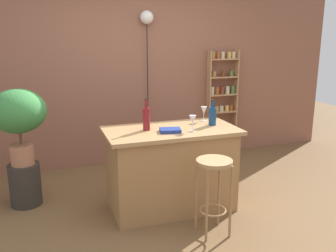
{
  "coord_description": "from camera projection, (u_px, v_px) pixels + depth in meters",
  "views": [
    {
      "loc": [
        -1.25,
        -3.23,
        1.87
      ],
      "look_at": [
        0.05,
        0.55,
        0.86
      ],
      "focal_mm": 39.64,
      "sensor_mm": 36.0,
      "label": 1
    }
  ],
  "objects": [
    {
      "name": "ground",
      "position": [
        181.0,
        219.0,
        3.81
      ],
      "size": [
        12.0,
        12.0,
        0.0
      ],
      "primitive_type": "plane",
      "color": "brown"
    },
    {
      "name": "back_wall",
      "position": [
        133.0,
        66.0,
        5.26
      ],
      "size": [
        6.4,
        0.1,
        2.8
      ],
      "primitive_type": "cube",
      "color": "#8C5642",
      "rests_on": "ground"
    },
    {
      "name": "kitchen_counter",
      "position": [
        171.0,
        169.0,
        3.98
      ],
      "size": [
        1.39,
        0.72,
        0.89
      ],
      "color": "#9E7042",
      "rests_on": "ground"
    },
    {
      "name": "bar_stool",
      "position": [
        214.0,
        180.0,
        3.42
      ],
      "size": [
        0.33,
        0.33,
        0.74
      ],
      "color": "#997047",
      "rests_on": "ground"
    },
    {
      "name": "spice_shelf",
      "position": [
        222.0,
        101.0,
        5.7
      ],
      "size": [
        0.48,
        0.13,
        1.61
      ],
      "color": "tan",
      "rests_on": "ground"
    },
    {
      "name": "plant_stool",
      "position": [
        25.0,
        184.0,
        4.1
      ],
      "size": [
        0.34,
        0.34,
        0.47
      ],
      "primitive_type": "cylinder",
      "color": "#2D2823",
      "rests_on": "ground"
    },
    {
      "name": "potted_plant",
      "position": [
        18.0,
        115.0,
        3.9
      ],
      "size": [
        0.59,
        0.53,
        0.83
      ],
      "color": "#A86B4C",
      "rests_on": "plant_stool"
    },
    {
      "name": "bottle_sauce_amber",
      "position": [
        212.0,
        116.0,
        4.0
      ],
      "size": [
        0.08,
        0.08,
        0.28
      ],
      "color": "navy",
      "rests_on": "kitchen_counter"
    },
    {
      "name": "bottle_olive_oil",
      "position": [
        146.0,
        118.0,
        3.79
      ],
      "size": [
        0.07,
        0.07,
        0.33
      ],
      "color": "maroon",
      "rests_on": "kitchen_counter"
    },
    {
      "name": "wine_glass_left",
      "position": [
        204.0,
        111.0,
        4.19
      ],
      "size": [
        0.07,
        0.07,
        0.16
      ],
      "color": "silver",
      "rests_on": "kitchen_counter"
    },
    {
      "name": "wine_glass_center",
      "position": [
        193.0,
        120.0,
        3.76
      ],
      "size": [
        0.07,
        0.07,
        0.16
      ],
      "color": "silver",
      "rests_on": "kitchen_counter"
    },
    {
      "name": "cookbook",
      "position": [
        170.0,
        130.0,
        3.75
      ],
      "size": [
        0.24,
        0.19,
        0.03
      ],
      "primitive_type": "cube",
      "rotation": [
        0.0,
        0.0,
        -0.21
      ],
      "color": "navy",
      "rests_on": "kitchen_counter"
    },
    {
      "name": "pendant_globe_light",
      "position": [
        147.0,
        21.0,
        5.06
      ],
      "size": [
        0.19,
        0.19,
        2.16
      ],
      "color": "black",
      "rests_on": "ground"
    }
  ]
}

